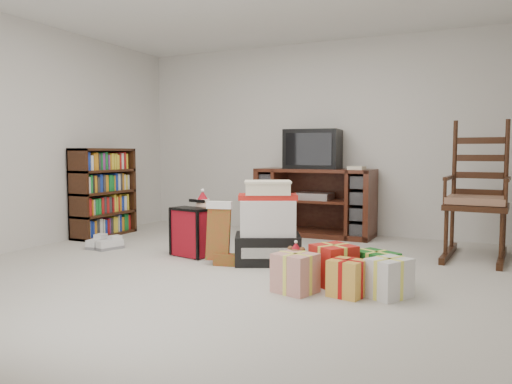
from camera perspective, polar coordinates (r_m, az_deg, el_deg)
room at (r=4.39m, az=-3.52°, el=6.98°), size 5.01×5.01×2.51m
tv_stand at (r=6.41m, az=6.72°, el=-1.14°), size 1.50×0.55×0.85m
bookshelf at (r=6.61m, az=-17.01°, el=-0.21°), size 0.30×0.91×1.11m
rocking_chair at (r=5.49m, az=23.87°, el=-1.76°), size 0.64×0.99×1.45m
gift_pile at (r=4.79m, az=1.34°, el=-4.13°), size 0.75×0.66×0.77m
red_suitcase at (r=5.13m, az=-7.45°, el=-4.55°), size 0.42×0.28×0.58m
stocking at (r=4.75m, az=-4.32°, el=-4.64°), size 0.30×0.18×0.61m
teddy_bear at (r=4.01m, az=4.63°, el=-8.77°), size 0.21×0.19×0.32m
santa_figurine at (r=5.15m, az=2.75°, el=-4.69°), size 0.30×0.28×0.61m
mrs_claus_figurine at (r=5.26m, az=-6.09°, el=-4.29°), size 0.32×0.31×0.66m
sneaker_pair at (r=5.78m, az=-17.01°, el=-5.70°), size 0.37×0.31×0.10m
gift_cluster at (r=3.91m, az=10.94°, el=-9.18°), size 0.82×0.93×0.28m
crt_television at (r=6.40m, az=6.52°, el=4.89°), size 0.72×0.55×0.50m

